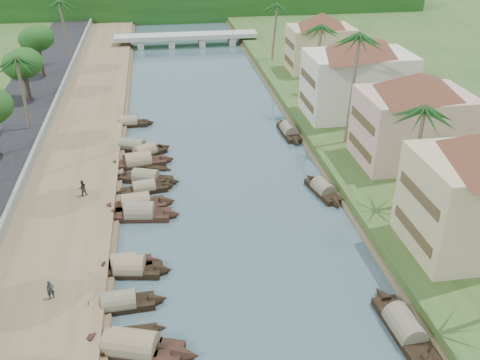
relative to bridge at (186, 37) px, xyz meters
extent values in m
plane|color=#3C535B|center=(0.00, -72.00, -1.72)|extent=(220.00, 220.00, 0.00)
cube|color=brown|center=(-16.00, -52.00, -1.32)|extent=(10.00, 180.00, 0.80)
cube|color=#2B4E1F|center=(19.00, -52.00, -1.12)|extent=(16.00, 180.00, 1.20)
cube|color=slate|center=(-20.20, -52.00, -0.37)|extent=(0.40, 180.00, 1.10)
cube|color=#183E10|center=(0.00, 23.00, 2.28)|extent=(120.00, 4.00, 8.00)
cube|color=#183E10|center=(0.00, 28.00, 2.28)|extent=(120.00, 4.00, 8.00)
cube|color=#ABACA1|center=(0.00, 0.00, 0.28)|extent=(28.00, 4.00, 0.80)
cube|color=#ABACA1|center=(-9.00, 0.00, -0.82)|extent=(1.20, 3.50, 1.80)
cube|color=#ABACA1|center=(-3.00, 0.00, -0.82)|extent=(1.20, 3.50, 1.80)
cube|color=#ABACA1|center=(3.00, 0.00, -0.82)|extent=(1.20, 3.50, 1.80)
cube|color=#ABACA1|center=(9.00, 0.00, -0.82)|extent=(1.20, 3.50, 1.80)
cube|color=#4D3D24|center=(12.95, -74.00, 1.48)|extent=(0.10, 6.40, 0.90)
cube|color=#4D3D24|center=(12.95, -74.00, 4.68)|extent=(0.10, 6.40, 0.90)
cube|color=#D5A396|center=(20.00, -58.00, 3.23)|extent=(11.00, 8.00, 7.50)
pyramid|color=brown|center=(20.00, -58.00, 8.08)|extent=(14.11, 14.11, 2.20)
cube|color=#4D3D24|center=(14.45, -58.00, 1.35)|extent=(0.10, 6.40, 0.90)
cube|color=#4D3D24|center=(14.45, -58.00, 4.35)|extent=(0.10, 6.40, 0.90)
cube|color=beige|center=(19.00, -44.00, 3.48)|extent=(13.00, 8.00, 8.00)
pyramid|color=brown|center=(19.00, -44.00, 8.58)|extent=(15.59, 15.59, 2.20)
cube|color=#4D3D24|center=(12.45, -44.00, 1.48)|extent=(0.10, 6.40, 0.90)
cube|color=#4D3D24|center=(12.45, -44.00, 4.68)|extent=(0.10, 6.40, 0.90)
cube|color=#C5B584|center=(20.00, -24.00, 2.98)|extent=(10.00, 7.00, 7.00)
pyramid|color=brown|center=(20.00, -24.00, 7.58)|extent=(12.62, 12.62, 2.20)
cube|color=#4D3D24|center=(14.95, -24.00, 1.23)|extent=(0.10, 5.60, 0.90)
cube|color=#4D3D24|center=(14.95, -24.00, 4.03)|extent=(0.10, 5.60, 0.90)
cube|color=black|center=(-9.61, -80.03, -1.52)|extent=(5.28, 3.02, 0.70)
cone|color=black|center=(-6.94, -80.76, -1.44)|extent=(1.82, 1.92, 1.76)
cone|color=black|center=(-12.29, -79.31, -1.44)|extent=(1.82, 1.92, 1.76)
cylinder|color=#94805E|center=(-9.61, -80.03, -1.14)|extent=(4.16, 2.78, 1.85)
cube|color=black|center=(-8.89, -80.30, -1.52)|extent=(6.84, 4.01, 0.70)
cone|color=black|center=(-5.45, -81.45, -1.44)|extent=(2.36, 2.33, 2.04)
cone|color=black|center=(-12.33, -79.15, -1.44)|extent=(2.36, 2.33, 2.04)
cylinder|color=#94805E|center=(-8.89, -80.30, -1.14)|extent=(5.40, 3.59, 2.12)
cube|color=black|center=(-10.00, -75.87, -1.52)|extent=(5.17, 1.87, 0.70)
cone|color=black|center=(-7.17, -75.73, -1.44)|extent=(1.54, 1.53, 1.63)
cone|color=black|center=(-12.83, -76.01, -1.44)|extent=(1.54, 1.53, 1.63)
cylinder|color=#776E59|center=(-10.00, -75.87, -1.14)|extent=(3.97, 1.88, 1.69)
cube|color=black|center=(-9.78, -71.09, -1.52)|extent=(4.42, 1.69, 0.70)
cone|color=black|center=(-7.37, -70.96, -1.44)|extent=(1.33, 1.39, 1.46)
cone|color=black|center=(-12.19, -71.21, -1.44)|extent=(1.33, 1.39, 1.46)
cylinder|color=#94805E|center=(-9.78, -71.09, -1.14)|extent=(3.40, 1.70, 1.53)
cube|color=black|center=(-9.31, -71.81, -1.52)|extent=(5.11, 2.69, 0.70)
cone|color=black|center=(-6.66, -72.28, -1.44)|extent=(1.71, 1.91, 1.84)
cone|color=black|center=(-11.97, -71.34, -1.44)|extent=(1.71, 1.91, 1.84)
cylinder|color=#94805E|center=(-9.31, -71.81, -1.14)|extent=(3.99, 2.56, 1.95)
cube|color=black|center=(-8.63, -63.57, -1.52)|extent=(5.72, 2.72, 0.70)
cone|color=black|center=(-5.60, -64.00, -1.44)|extent=(1.84, 1.98, 1.95)
cone|color=black|center=(-11.65, -63.15, -1.44)|extent=(1.84, 1.98, 1.95)
cylinder|color=#776E59|center=(-8.63, -63.57, -1.14)|extent=(4.45, 2.62, 2.05)
cube|color=black|center=(-8.25, -58.76, -1.52)|extent=(4.82, 2.22, 0.70)
cone|color=black|center=(-5.71, -58.33, -1.44)|extent=(1.53, 1.52, 1.47)
cone|color=black|center=(-10.80, -59.19, -1.44)|extent=(1.53, 1.52, 1.47)
cylinder|color=#94805E|center=(-8.25, -58.76, -1.14)|extent=(3.75, 2.09, 1.52)
cube|color=black|center=(-9.02, -61.93, -1.52)|extent=(5.77, 2.75, 0.70)
cone|color=black|center=(-5.96, -61.54, -1.44)|extent=(1.85, 2.05, 2.04)
cone|color=black|center=(-12.08, -62.31, -1.44)|extent=(1.85, 2.05, 2.04)
cylinder|color=#94805E|center=(-9.02, -61.93, -1.14)|extent=(4.48, 2.66, 2.15)
cube|color=black|center=(-8.10, -56.45, -1.52)|extent=(5.71, 3.38, 0.70)
cone|color=black|center=(-5.23, -57.47, -1.44)|extent=(1.96, 1.91, 1.64)
cone|color=black|center=(-10.96, -55.42, -1.44)|extent=(1.96, 1.91, 1.64)
cylinder|color=#776E59|center=(-8.10, -56.45, -1.14)|extent=(4.51, 3.01, 1.70)
cube|color=black|center=(-8.87, -52.54, -1.52)|extent=(6.08, 2.66, 0.70)
cone|color=black|center=(-5.62, -52.13, -1.44)|extent=(1.91, 1.94, 1.92)
cone|color=black|center=(-12.11, -52.96, -1.44)|extent=(1.91, 1.94, 1.92)
cylinder|color=#94805E|center=(-8.87, -52.54, -1.14)|extent=(4.71, 2.56, 2.01)
cube|color=black|center=(-8.16, -50.22, -1.52)|extent=(5.14, 3.99, 0.70)
cone|color=black|center=(-5.79, -48.81, -1.44)|extent=(2.02, 2.05, 1.69)
cone|color=black|center=(-10.53, -51.62, -1.44)|extent=(2.02, 2.05, 1.69)
cylinder|color=#94805E|center=(-8.16, -50.22, -1.14)|extent=(4.16, 3.46, 1.77)
cube|color=black|center=(-9.63, -48.30, -1.52)|extent=(6.03, 3.66, 0.70)
cone|color=black|center=(-6.61, -49.49, -1.44)|extent=(2.07, 1.97, 1.65)
cone|color=black|center=(-12.64, -47.11, -1.44)|extent=(2.07, 1.97, 1.65)
cylinder|color=#776E59|center=(-9.63, -48.30, -1.14)|extent=(4.77, 3.21, 1.69)
cube|color=black|center=(-10.30, -40.58, -1.52)|extent=(4.96, 1.77, 0.70)
cone|color=black|center=(-7.57, -40.68, -1.44)|extent=(1.46, 1.48, 1.59)
cone|color=black|center=(-13.02, -40.49, -1.44)|extent=(1.46, 1.48, 1.59)
cylinder|color=#94805E|center=(-10.30, -40.58, -1.14)|extent=(3.80, 1.79, 1.66)
cube|color=black|center=(9.37, -81.45, -1.52)|extent=(2.24, 6.66, 0.70)
cone|color=black|center=(9.16, -77.80, -1.44)|extent=(1.78, 1.95, 1.89)
cylinder|color=#776E59|center=(9.37, -81.45, -1.14)|extent=(2.22, 5.12, 1.94)
cube|color=black|center=(9.52, -61.77, -1.52)|extent=(2.66, 5.37, 0.70)
cone|color=black|center=(8.93, -58.98, -1.44)|extent=(1.74, 1.75, 1.63)
cone|color=black|center=(10.11, -64.57, -1.44)|extent=(1.74, 1.75, 1.63)
cylinder|color=#776E59|center=(9.52, -61.77, -1.14)|extent=(2.47, 4.19, 1.70)
cube|color=black|center=(9.67, -46.56, -1.52)|extent=(1.96, 5.96, 0.70)
cone|color=black|center=(9.51, -43.29, -1.44)|extent=(1.59, 1.74, 1.71)
cone|color=black|center=(9.82, -49.82, -1.44)|extent=(1.59, 1.74, 1.71)
cylinder|color=#776E59|center=(9.67, -46.56, -1.14)|extent=(1.96, 4.58, 1.75)
cube|color=black|center=(-9.08, -78.50, -1.62)|extent=(3.50, 0.84, 0.35)
cone|color=black|center=(-7.11, -78.47, -1.62)|extent=(0.89, 0.79, 0.78)
cone|color=black|center=(-11.04, -78.54, -1.62)|extent=(0.89, 0.79, 0.78)
cube|color=black|center=(-7.61, -53.43, -1.62)|extent=(3.70, 2.10, 0.35)
cone|color=black|center=(-5.69, -54.23, -1.62)|extent=(1.14, 1.04, 0.74)
cone|color=black|center=(-9.53, -52.64, -1.62)|extent=(1.14, 1.04, 0.74)
cylinder|color=#70624A|center=(16.00, -66.96, 4.26)|extent=(0.57, 0.36, 9.56)
sphere|color=#184918|center=(16.00, -66.96, 8.84)|extent=(3.20, 3.20, 3.20)
cylinder|color=#70624A|center=(15.00, -52.46, 5.74)|extent=(0.84, 0.36, 12.53)
sphere|color=#184918|center=(15.00, -52.46, 11.75)|extent=(3.20, 3.20, 3.20)
cylinder|color=#70624A|center=(16.00, -34.70, 4.28)|extent=(1.39, 0.36, 9.59)
sphere|color=#184918|center=(16.00, -34.70, 8.89)|extent=(3.20, 3.20, 3.20)
cylinder|color=#70624A|center=(-22.00, -42.88, 4.04)|extent=(0.43, 0.36, 8.73)
sphere|color=#184918|center=(-22.00, -42.88, 8.23)|extent=(3.20, 3.20, 3.20)
cylinder|color=#70624A|center=(14.00, -16.25, 4.14)|extent=(1.02, 0.36, 9.32)
sphere|color=#184918|center=(14.00, -16.25, 8.61)|extent=(3.20, 3.20, 3.20)
cylinder|color=#70624A|center=(-20.50, -13.74, 4.77)|extent=(1.16, 0.36, 10.19)
sphere|color=#184918|center=(-20.50, -13.74, 9.66)|extent=(3.20, 3.20, 3.20)
cylinder|color=#403125|center=(-24.00, -32.10, 1.39)|extent=(0.60, 0.60, 3.50)
ellipsoid|color=#183E10|center=(-24.00, -32.10, 4.73)|extent=(4.77, 4.77, 3.93)
cylinder|color=#403125|center=(-24.00, -20.74, 1.64)|extent=(0.60, 0.60, 4.01)
ellipsoid|color=#183E10|center=(-24.00, -20.74, 5.48)|extent=(4.71, 4.71, 3.87)
cylinder|color=#403125|center=(24.00, -43.98, 1.33)|extent=(0.60, 0.60, 3.78)
ellipsoid|color=#183E10|center=(24.00, -43.98, 4.94)|extent=(4.88, 4.88, 4.01)
imported|color=#2B2B34|center=(-14.77, -74.97, -0.17)|extent=(0.64, 0.52, 1.51)
imported|color=#2C271F|center=(-14.04, -59.90, -0.10)|extent=(0.94, 0.83, 1.64)
camera|label=1|loc=(-5.98, -106.77, 24.84)|focal=40.00mm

